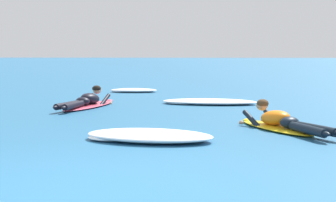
{
  "coord_description": "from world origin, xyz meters",
  "views": [
    {
      "loc": [
        1.14,
        -5.08,
        1.42
      ],
      "look_at": [
        0.6,
        6.16,
        0.27
      ],
      "focal_mm": 55.74,
      "sensor_mm": 36.0,
      "label": 1
    }
  ],
  "objects": [
    {
      "name": "surfer_far",
      "position": [
        -1.38,
        7.16,
        0.13
      ],
      "size": [
        1.19,
        2.69,
        0.53
      ],
      "color": "#E54C66",
      "rests_on": "ground"
    },
    {
      "name": "whitewater_mid_right",
      "position": [
        -0.76,
        11.45,
        0.06
      ],
      "size": [
        1.5,
        0.66,
        0.13
      ],
      "color": "white",
      "rests_on": "ground"
    },
    {
      "name": "whitewater_mid_left",
      "position": [
        0.48,
        2.76,
        0.08
      ],
      "size": [
        2.11,
        1.29,
        0.17
      ],
      "color": "white",
      "rests_on": "ground"
    },
    {
      "name": "whitewater_far_band",
      "position": [
        1.56,
        8.03,
        0.06
      ],
      "size": [
        2.44,
        1.11,
        0.13
      ],
      "color": "white",
      "rests_on": "ground"
    },
    {
      "name": "ground_plane",
      "position": [
        0.0,
        10.0,
        0.0
      ],
      "size": [
        120.0,
        120.0,
        0.0
      ],
      "primitive_type": "plane",
      "color": "#235B84"
    },
    {
      "name": "surfer_near",
      "position": [
        2.64,
        3.88,
        0.14
      ],
      "size": [
        1.47,
        2.39,
        0.53
      ],
      "color": "yellow",
      "rests_on": "ground"
    }
  ]
}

